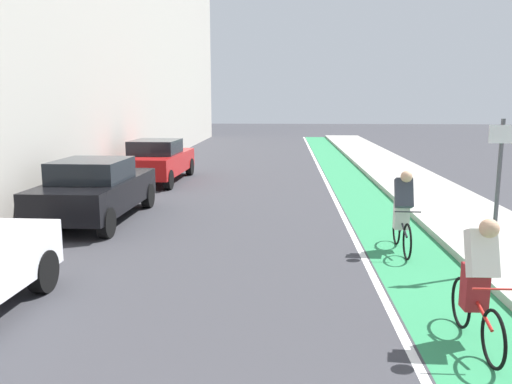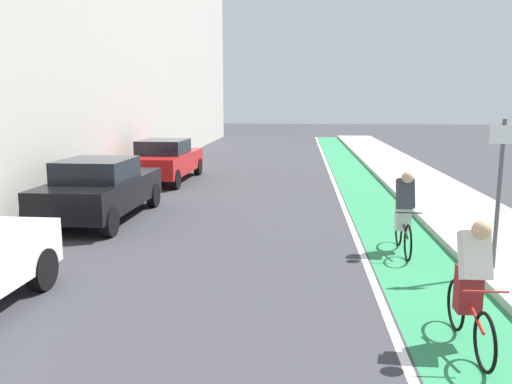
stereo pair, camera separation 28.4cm
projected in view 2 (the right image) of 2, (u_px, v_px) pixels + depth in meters
ground_plane at (258, 182)px, 18.92m from camera, size 94.34×94.34×0.00m
bike_lane_paint at (354, 175)px, 20.58m from camera, size 1.60×42.88×0.00m
lane_divider_stripe at (331, 175)px, 20.65m from camera, size 0.12×42.88×0.00m
sidewalk_right at (408, 174)px, 20.39m from camera, size 2.59×42.88×0.14m
parked_sedan_black at (100, 188)px, 12.79m from camera, size 1.92×4.36×1.53m
parked_sedan_red at (165, 160)px, 18.90m from camera, size 1.94×4.56×1.53m
cyclist_lead at (472, 280)px, 6.09m from camera, size 0.48×1.71×1.61m
cyclist_mid at (404, 210)px, 9.98m from camera, size 0.48×1.74×1.62m
street_sign_post at (500, 181)px, 8.50m from camera, size 0.44×0.07×2.49m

